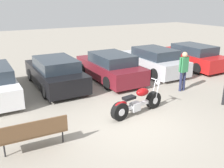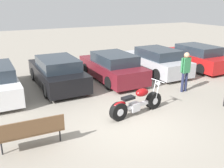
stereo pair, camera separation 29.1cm
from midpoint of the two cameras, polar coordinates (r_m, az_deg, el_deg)
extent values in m
plane|color=gray|center=(8.05, 5.36, -9.26)|extent=(60.00, 60.00, 0.00)
cylinder|color=black|center=(9.20, 10.32, -3.72)|extent=(0.64, 0.30, 0.62)
cylinder|color=silver|center=(9.20, 10.32, -3.72)|extent=(0.28, 0.26, 0.25)
cylinder|color=black|center=(8.18, 2.52, -6.31)|extent=(0.64, 0.30, 0.62)
cylinder|color=silver|center=(8.18, 2.52, -6.31)|extent=(0.28, 0.26, 0.25)
cube|color=silver|center=(8.66, 6.66, -4.86)|extent=(1.23, 0.31, 0.12)
cube|color=silver|center=(8.60, 6.11, -5.23)|extent=(0.37, 0.29, 0.30)
ellipsoid|color=maroon|center=(8.65, 7.84, -1.93)|extent=(0.57, 0.40, 0.28)
cube|color=black|center=(8.27, 4.72, -3.22)|extent=(0.47, 0.31, 0.09)
ellipsoid|color=maroon|center=(8.12, 2.82, -4.73)|extent=(0.51, 0.27, 0.20)
cylinder|color=silver|center=(9.08, 11.25, -1.66)|extent=(0.22, 0.07, 0.73)
cylinder|color=silver|center=(9.19, 10.42, -1.35)|extent=(0.22, 0.07, 0.73)
cylinder|color=silver|center=(9.09, 11.35, 0.74)|extent=(0.13, 0.62, 0.03)
sphere|color=silver|center=(9.15, 11.48, 0.07)|extent=(0.15, 0.15, 0.15)
cylinder|color=silver|center=(8.60, 4.36, -5.86)|extent=(1.22, 0.28, 0.08)
cylinder|color=black|center=(12.60, -21.36, 1.34)|extent=(0.20, 0.61, 0.61)
cylinder|color=black|center=(10.04, -19.49, -2.65)|extent=(0.20, 0.61, 0.61)
cube|color=black|center=(11.74, -11.76, 2.07)|extent=(1.75, 4.36, 0.73)
cube|color=#28333D|center=(11.34, -11.58, 4.67)|extent=(1.54, 2.26, 0.48)
cylinder|color=black|center=(12.89, -16.86, 2.19)|extent=(0.20, 0.61, 0.61)
cylinder|color=black|center=(13.26, -9.94, 3.16)|extent=(0.20, 0.61, 0.61)
cylinder|color=black|center=(10.36, -13.94, -1.46)|extent=(0.20, 0.61, 0.61)
cylinder|color=black|center=(10.81, -5.54, -0.14)|extent=(0.20, 0.61, 0.61)
cube|color=maroon|center=(12.42, 0.60, 3.36)|extent=(1.75, 4.36, 0.73)
cube|color=#28333D|center=(12.05, 1.20, 5.84)|extent=(1.54, 2.26, 0.48)
cylinder|color=black|center=(13.32, -5.24, 3.43)|extent=(0.20, 0.61, 0.61)
cylinder|color=black|center=(13.99, 0.96, 4.24)|extent=(0.20, 0.61, 0.61)
cylinder|color=black|center=(10.96, 0.13, 0.21)|extent=(0.20, 0.61, 0.61)
cylinder|color=black|center=(11.77, 7.20, 1.35)|extent=(0.20, 0.61, 0.61)
cube|color=#BCBCC1|center=(13.90, 10.28, 4.70)|extent=(1.75, 4.36, 0.73)
cube|color=#28333D|center=(13.57, 11.09, 6.93)|extent=(1.54, 2.26, 0.48)
cylinder|color=black|center=(14.57, 4.45, 4.76)|extent=(0.20, 0.61, 0.61)
cylinder|color=black|center=(15.47, 9.63, 5.36)|extent=(0.20, 0.61, 0.61)
cylinder|color=black|center=(12.44, 10.98, 2.08)|extent=(0.20, 0.61, 0.61)
cylinder|color=black|center=(13.48, 16.47, 2.93)|extent=(0.20, 0.61, 0.61)
cube|color=red|center=(15.50, 18.74, 5.43)|extent=(1.75, 4.36, 0.73)
cube|color=#28333D|center=(15.21, 19.67, 7.42)|extent=(1.54, 2.26, 0.48)
cylinder|color=black|center=(15.95, 13.15, 5.52)|extent=(0.20, 0.61, 0.61)
cylinder|color=black|center=(17.03, 17.38, 5.97)|extent=(0.20, 0.61, 0.61)
cylinder|color=black|center=(14.07, 20.21, 3.17)|extent=(0.20, 0.61, 0.61)
cylinder|color=black|center=(15.29, 24.40, 3.80)|extent=(0.20, 0.61, 0.61)
cube|color=brown|center=(6.95, -16.84, -10.59)|extent=(1.71, 0.46, 0.05)
cube|color=brown|center=(6.69, -16.76, -9.64)|extent=(1.70, 0.10, 0.44)
cylinder|color=black|center=(7.03, -22.84, -13.10)|extent=(0.04, 0.04, 0.45)
cylinder|color=black|center=(7.18, -10.67, -11.17)|extent=(0.04, 0.04, 0.45)
cylinder|color=#232847|center=(11.13, 16.56, 0.35)|extent=(0.12, 0.12, 0.85)
cylinder|color=#232847|center=(11.25, 17.26, 0.49)|extent=(0.12, 0.12, 0.85)
cube|color=#337F4C|center=(10.99, 17.27, 4.11)|extent=(0.34, 0.20, 0.64)
cylinder|color=#337F4C|center=(10.84, 16.44, 4.16)|extent=(0.08, 0.08, 0.59)
cylinder|color=#337F4C|center=(11.14, 18.10, 4.38)|extent=(0.08, 0.08, 0.59)
sphere|color=tan|center=(10.90, 17.48, 6.32)|extent=(0.23, 0.23, 0.23)
camera|label=1|loc=(0.15, -89.09, 0.30)|focal=40.00mm
camera|label=2|loc=(0.15, 90.91, -0.30)|focal=40.00mm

